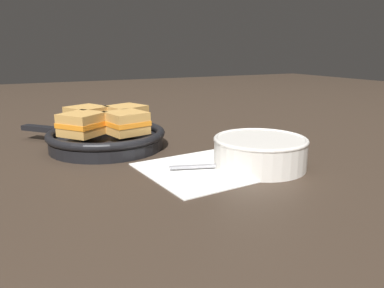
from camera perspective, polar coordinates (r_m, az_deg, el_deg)
The scene contains 9 objects.
ground_plane at distance 0.72m, azimuth 0.55°, elevation -3.05°, with size 4.00×4.00×0.00m, color #382B21.
napkin at distance 0.70m, azimuth 3.08°, elevation -3.59°, with size 0.26×0.23×0.00m.
soup_bowl at distance 0.71m, azimuth 10.32°, elevation -0.94°, with size 0.17×0.17×0.06m.
spoon at distance 0.70m, azimuth 6.57°, elevation -3.12°, with size 0.17×0.07×0.01m.
skillet at distance 0.86m, azimuth -12.98°, elevation 0.81°, with size 0.30×0.31×0.04m.
sandwich_near_left at distance 0.89m, azimuth -10.01°, elevation 4.31°, with size 0.10×0.10×0.05m.
sandwich_near_right at distance 0.89m, azimuth -15.71°, elevation 4.05°, with size 0.10×0.11×0.05m.
sandwich_far_left at distance 0.81m, azimuth -16.33°, elevation 2.94°, with size 0.11×0.11×0.05m.
sandwich_far_right at distance 0.80m, azimuth -10.03°, elevation 3.23°, with size 0.09×0.10×0.05m.
Camera 1 is at (-0.32, -0.61, 0.22)m, focal length 35.00 mm.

